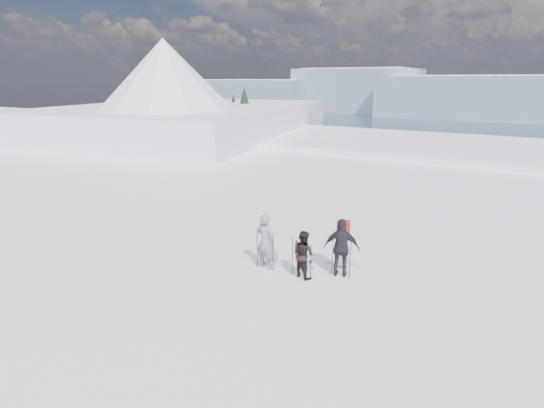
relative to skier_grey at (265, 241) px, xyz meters
The scene contains 8 objects.
lake_basin 29.47m from the skier_grey, 86.65° to the left, with size 820.00×820.00×71.62m.
near_ridge 37.58m from the skier_grey, 131.83° to the left, with size 31.37×35.68×25.62m.
skier_grey is the anchor object (origin of this frame).
skier_dark 1.34m from the skier_grey, ahead, with size 0.73×0.57×1.50m, color black.
skier_pack 2.41m from the skier_grey, 16.18° to the left, with size 1.09×0.45×1.85m, color black.
backpack 2.72m from the skier_grey, 22.09° to the left, with size 0.40×0.22×0.60m, color red.
ski_poles 1.23m from the skier_grey, ahead, with size 2.91×0.73×1.35m.
skis_loose 2.06m from the skier_grey, 81.24° to the left, with size 0.95×1.59×0.03m.
Camera 1 is at (4.81, -9.25, 5.89)m, focal length 28.00 mm.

